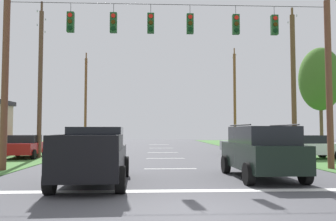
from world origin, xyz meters
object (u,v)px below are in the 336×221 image
at_px(distant_car_far_parked, 250,144).
at_px(overhead_signal_span, 171,68).
at_px(pickup_truck, 94,155).
at_px(tree_roadside_right, 320,79).
at_px(distant_car_oncoming, 25,146).
at_px(suv_black, 261,150).
at_px(utility_pole_mid_right, 294,84).
at_px(utility_pole_mid_left, 40,79).
at_px(distant_car_crossing_white, 310,147).
at_px(utility_pole_far_right, 235,98).
at_px(utility_pole_far_left, 86,101).

bearing_deg(distant_car_far_parked, overhead_signal_span, -123.28).
distance_m(pickup_truck, tree_roadside_right, 21.79).
relative_size(pickup_truck, distant_car_oncoming, 1.24).
bearing_deg(distant_car_oncoming, suv_black, -39.10).
relative_size(utility_pole_mid_right, utility_pole_mid_left, 0.96).
height_order(distant_car_crossing_white, distant_car_oncoming, same).
xyz_separation_m(utility_pole_mid_right, tree_roadside_right, (3.90, 4.09, 0.95)).
bearing_deg(utility_pole_mid_left, distant_car_far_parked, 10.54).
bearing_deg(distant_car_oncoming, utility_pole_mid_left, -3.56).
bearing_deg(utility_pole_mid_right, overhead_signal_span, -142.81).
bearing_deg(pickup_truck, distant_car_far_parked, 56.01).
bearing_deg(distant_car_far_parked, tree_roadside_right, 6.36).
distance_m(suv_black, utility_pole_mid_left, 16.01).
distance_m(distant_car_oncoming, utility_pole_mid_left, 4.53).
distance_m(pickup_truck, distant_car_crossing_white, 15.31).
height_order(distant_car_far_parked, utility_pole_mid_right, utility_pole_mid_right).
bearing_deg(distant_car_oncoming, utility_pole_mid_right, -2.27).
height_order(distant_car_crossing_white, utility_pole_mid_right, utility_pole_mid_right).
height_order(overhead_signal_span, utility_pole_far_right, utility_pole_far_right).
bearing_deg(tree_roadside_right, utility_pole_far_right, 105.28).
bearing_deg(utility_pole_far_right, distant_car_crossing_white, -89.11).
height_order(utility_pole_far_right, utility_pole_mid_left, utility_pole_far_right).
bearing_deg(tree_roadside_right, utility_pole_mid_right, -133.61).
bearing_deg(suv_black, utility_pole_mid_left, 138.97).
bearing_deg(utility_pole_far_left, distant_car_oncoming, -93.74).
bearing_deg(suv_black, pickup_truck, -170.47).
xyz_separation_m(distant_car_far_parked, utility_pole_mid_left, (-14.91, -2.78, 4.44)).
relative_size(distant_car_oncoming, utility_pole_mid_left, 0.42).
height_order(distant_car_oncoming, utility_pole_far_left, utility_pole_far_left).
height_order(utility_pole_mid_right, utility_pole_far_left, utility_pole_far_left).
relative_size(pickup_truck, utility_pole_mid_left, 0.52).
height_order(utility_pole_mid_left, utility_pole_far_left, utility_pole_mid_left).
relative_size(pickup_truck, tree_roadside_right, 0.65).
relative_size(suv_black, utility_pole_mid_left, 0.46).
relative_size(distant_car_far_parked, utility_pole_far_right, 0.38).
bearing_deg(distant_car_crossing_white, distant_car_far_parked, 120.18).
relative_size(pickup_truck, utility_pole_far_left, 0.52).
xyz_separation_m(overhead_signal_span, utility_pole_mid_left, (-8.38, 7.18, 0.46)).
xyz_separation_m(utility_pole_far_right, tree_roadside_right, (3.66, -13.39, 0.29)).
distance_m(utility_pole_mid_left, utility_pole_far_left, 15.21).
height_order(utility_pole_mid_right, tree_roadside_right, utility_pole_mid_right).
relative_size(utility_pole_mid_right, utility_pole_far_right, 0.88).
height_order(utility_pole_far_left, tree_roadside_right, utility_pole_far_left).
xyz_separation_m(pickup_truck, utility_pole_mid_right, (11.48, 10.53, 3.98)).
height_order(overhead_signal_span, distant_car_far_parked, overhead_signal_span).
bearing_deg(suv_black, distant_car_far_parked, 75.88).
relative_size(distant_car_crossing_white, utility_pole_mid_left, 0.42).
bearing_deg(utility_pole_far_left, suv_black, -65.49).
distance_m(overhead_signal_span, utility_pole_far_left, 23.88).
relative_size(pickup_truck, suv_black, 1.13).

